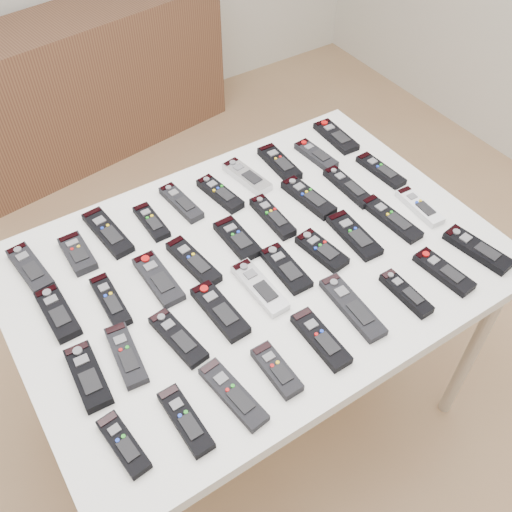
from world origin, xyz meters
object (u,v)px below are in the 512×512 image
remote_18 (381,170)px  remote_37 (478,249)px  remote_6 (247,177)px  remote_23 (260,287)px  remote_11 (110,301)px  remote_30 (186,420)px  remote_34 (352,307)px  remote_14 (237,239)px  remote_1 (78,253)px  remote_32 (277,370)px  remote_3 (151,222)px  remote_36 (444,272)px  remote_20 (126,355)px  remote_19 (88,376)px  remote_29 (124,444)px  remote_33 (321,339)px  table (256,275)px  remote_28 (419,207)px  remote_8 (316,155)px  remote_26 (354,235)px  remote_27 (391,219)px  sideboard (86,86)px  remote_21 (178,338)px  remote_0 (30,269)px  remote_13 (193,262)px  remote_5 (220,194)px  remote_24 (286,268)px  remote_7 (279,163)px  remote_35 (406,293)px  remote_4 (181,203)px  remote_10 (58,313)px  remote_31 (233,394)px  remote_12 (158,279)px  remote_16 (308,197)px  remote_17 (348,187)px  remote_15 (272,217)px

remote_18 → remote_37: (-0.01, -0.39, 0.00)m
remote_6 → remote_23: 0.43m
remote_11 → remote_30: same height
remote_34 → remote_14: bearing=110.5°
remote_1 → remote_32: bearing=-67.1°
remote_3 → remote_36: remote_36 is taller
remote_20 → remote_19: bearing=-170.3°
remote_29 → remote_33: 0.49m
table → remote_28: size_ratio=7.69×
remote_14 → remote_30: size_ratio=0.95×
remote_8 → remote_26: size_ratio=0.87×
remote_27 → remote_34: (-0.29, -0.18, 0.00)m
sideboard → remote_36: remote_36 is taller
remote_1 → remote_28: bearing=-21.7°
remote_14 → remote_21: 0.34m
remote_0 → remote_13: 0.42m
remote_5 → remote_19: bearing=-154.5°
remote_19 → remote_24: size_ratio=1.03×
remote_30 → remote_23: bearing=32.2°
remote_7 → remote_35: (-0.03, -0.59, 0.00)m
remote_14 → remote_26: bearing=-30.9°
remote_0 → remote_4: remote_0 is taller
remote_3 → remote_32: size_ratio=1.05×
remote_23 → remote_27: (0.44, 0.01, -0.00)m
remote_5 → remote_33: bearing=-104.4°
remote_1 → remote_13: 0.31m
remote_10 → remote_33: same height
remote_27 → remote_31: bearing=-164.4°
remote_12 → remote_29: same height
remote_11 → remote_35: (0.62, -0.38, 0.00)m
remote_4 → remote_11: bearing=-150.0°
remote_16 → remote_21: bearing=-163.2°
remote_19 → remote_31: bearing=-37.1°
remote_20 → remote_36: bearing=-9.1°
remote_17 → remote_28: size_ratio=1.15×
remote_7 → remote_24: size_ratio=1.07×
remote_34 → remote_13: bearing=129.3°
sideboard → remote_32: (-0.28, -2.08, 0.43)m
remote_1 → remote_7: same height
remote_12 → remote_16: 0.50m
remote_3 → remote_20: bearing=-123.8°
remote_36 → table: bearing=136.1°
remote_16 → remote_8: bearing=40.8°
remote_15 → remote_13: bearing=-173.1°
remote_5 → remote_33: same height
remote_19 → remote_29: remote_19 is taller
remote_7 → remote_15: size_ratio=1.00×
remote_34 → remote_3: bearing=119.9°
remote_4 → remote_31: 0.63m
remote_4 → remote_10: (-0.43, -0.19, 0.00)m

